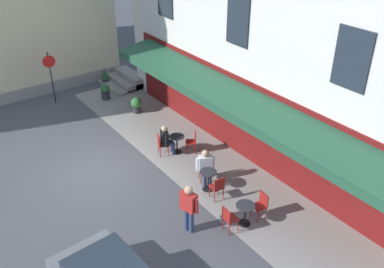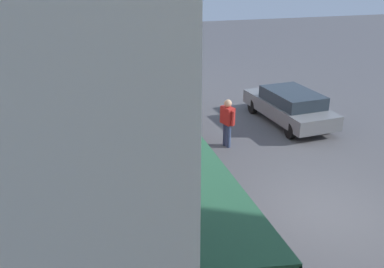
# 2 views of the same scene
# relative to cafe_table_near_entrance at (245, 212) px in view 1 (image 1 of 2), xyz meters

# --- Properties ---
(ground_plane) EXTENTS (70.00, 70.00, 0.00)m
(ground_plane) POSITION_rel_cafe_table_near_entrance_xyz_m (5.37, 2.34, -0.49)
(ground_plane) COLOR #4C4C51
(sidewalk_cafe_terrace) EXTENTS (20.50, 3.20, 0.01)m
(sidewalk_cafe_terrace) POSITION_rel_cafe_table_near_entrance_xyz_m (2.12, -1.06, -0.49)
(sidewalk_cafe_terrace) COLOR gray
(sidewalk_cafe_terrace) RESTS_ON ground_plane
(back_alley_steps) EXTENTS (2.40, 1.75, 0.60)m
(back_alley_steps) POSITION_rel_cafe_table_near_entrance_xyz_m (11.97, -2.25, -0.25)
(back_alley_steps) COLOR gray
(back_alley_steps) RESTS_ON ground_plane
(cafe_table_near_entrance) EXTENTS (0.60, 0.60, 0.75)m
(cafe_table_near_entrance) POSITION_rel_cafe_table_near_entrance_xyz_m (0.00, 0.00, 0.00)
(cafe_table_near_entrance) COLOR black
(cafe_table_near_entrance) RESTS_ON ground_plane
(cafe_chair_red_corner_right) EXTENTS (0.43, 0.43, 0.91)m
(cafe_chair_red_corner_right) POSITION_rel_cafe_table_near_entrance_xyz_m (0.05, 0.63, 0.06)
(cafe_chair_red_corner_right) COLOR maroon
(cafe_chair_red_corner_right) RESTS_ON ground_plane
(cafe_chair_red_back_row) EXTENTS (0.43, 0.43, 0.91)m
(cafe_chair_red_back_row) POSITION_rel_cafe_table_near_entrance_xyz_m (-0.06, -0.63, 0.06)
(cafe_chair_red_back_row) COLOR maroon
(cafe_chair_red_back_row) RESTS_ON ground_plane
(cafe_table_streetside) EXTENTS (0.60, 0.60, 0.75)m
(cafe_table_streetside) POSITION_rel_cafe_table_near_entrance_xyz_m (2.08, -0.16, 0.00)
(cafe_table_streetside) COLOR black
(cafe_table_streetside) RESTS_ON ground_plane
(cafe_chair_red_kerbside) EXTENTS (0.45, 0.45, 0.91)m
(cafe_chair_red_kerbside) POSITION_rel_cafe_table_near_entrance_xyz_m (1.45, -0.08, 0.06)
(cafe_chair_red_kerbside) COLOR maroon
(cafe_chair_red_kerbside) RESTS_ON ground_plane
(cafe_chair_red_facing_street) EXTENTS (0.53, 0.53, 0.91)m
(cafe_chair_red_facing_street) POSITION_rel_cafe_table_near_entrance_xyz_m (2.66, -0.43, 0.06)
(cafe_chair_red_facing_street) COLOR maroon
(cafe_chair_red_facing_street) RESTS_ON ground_plane
(cafe_table_far_end) EXTENTS (0.60, 0.60, 0.75)m
(cafe_table_far_end) POSITION_rel_cafe_table_near_entrance_xyz_m (4.72, -0.65, 0.00)
(cafe_table_far_end) COLOR black
(cafe_table_far_end) RESTS_ON ground_plane
(cafe_chair_red_by_window) EXTENTS (0.51, 0.51, 0.91)m
(cafe_chair_red_by_window) POSITION_rel_cafe_table_near_entrance_xyz_m (4.94, -0.05, 0.06)
(cafe_chair_red_by_window) COLOR maroon
(cafe_chair_red_by_window) RESTS_ON ground_plane
(cafe_chair_red_near_door) EXTENTS (0.55, 0.55, 0.91)m
(cafe_chair_red_near_door) POSITION_rel_cafe_table_near_entrance_xyz_m (4.37, -1.17, 0.06)
(cafe_chair_red_near_door) COLOR maroon
(cafe_chair_red_near_door) RESTS_ON ground_plane
(seated_patron_in_white) EXTENTS (0.65, 0.63, 1.32)m
(seated_patron_in_white) POSITION_rel_cafe_table_near_entrance_xyz_m (2.46, -0.34, 0.22)
(seated_patron_in_white) COLOR navy
(seated_patron_in_white) RESTS_ON ground_plane
(seated_companion_in_black) EXTENTS (0.62, 0.61, 1.28)m
(seated_companion_in_black) POSITION_rel_cafe_table_near_entrance_xyz_m (4.86, -0.25, 0.20)
(seated_companion_in_black) COLOR navy
(seated_companion_in_black) RESTS_ON ground_plane
(walking_pedestrian_in_red) EXTENTS (0.68, 0.40, 1.69)m
(walking_pedestrian_in_red) POSITION_rel_cafe_table_near_entrance_xyz_m (0.78, 1.59, 0.50)
(walking_pedestrian_in_red) COLOR navy
(walking_pedestrian_in_red) RESTS_ON ground_plane
(no_parking_sign) EXTENTS (0.13, 0.58, 2.60)m
(no_parking_sign) POSITION_rel_cafe_table_near_entrance_xyz_m (12.03, 1.63, 1.30)
(no_parking_sign) COLOR black
(no_parking_sign) RESTS_ON ground_plane
(potted_plant_entrance_left) EXTENTS (0.52, 0.52, 0.77)m
(potted_plant_entrance_left) POSITION_rel_cafe_table_near_entrance_xyz_m (8.75, -1.09, -0.06)
(potted_plant_entrance_left) COLOR #2D2D33
(potted_plant_entrance_left) RESTS_ON ground_plane
(potted_plant_mid_terrace) EXTENTS (0.37, 0.37, 0.92)m
(potted_plant_mid_terrace) POSITION_rel_cafe_table_near_entrance_xyz_m (12.74, -1.41, -0.04)
(potted_plant_mid_terrace) COLOR #2D2D33
(potted_plant_mid_terrace) RESTS_ON ground_plane
(potted_plant_by_steps) EXTENTS (0.45, 0.45, 0.80)m
(potted_plant_by_steps) POSITION_rel_cafe_table_near_entrance_xyz_m (10.95, -0.57, -0.08)
(potted_plant_by_steps) COLOR #2D2D33
(potted_plant_by_steps) RESTS_ON ground_plane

